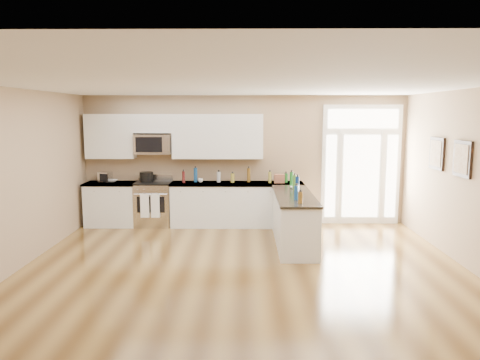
% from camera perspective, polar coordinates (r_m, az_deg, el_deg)
% --- Properties ---
extents(ground, '(8.00, 8.00, 0.00)m').
position_cam_1_polar(ground, '(6.67, 0.41, -13.10)').
color(ground, brown).
extents(room_shell, '(8.00, 8.00, 8.00)m').
position_cam_1_polar(room_shell, '(6.26, 0.42, 1.65)').
color(room_shell, '#9F8464').
rests_on(room_shell, ground).
extents(back_cabinet_left, '(1.10, 0.66, 0.94)m').
position_cam_1_polar(back_cabinet_left, '(10.51, -15.36, -3.00)').
color(back_cabinet_left, silver).
rests_on(back_cabinet_left, ground).
extents(back_cabinet_right, '(2.85, 0.66, 0.94)m').
position_cam_1_polar(back_cabinet_right, '(10.10, -0.37, -3.15)').
color(back_cabinet_right, silver).
rests_on(back_cabinet_right, ground).
extents(peninsula_cabinet, '(0.69, 2.32, 0.94)m').
position_cam_1_polar(peninsula_cabinet, '(8.73, 6.58, -5.03)').
color(peninsula_cabinet, silver).
rests_on(peninsula_cabinet, ground).
extents(upper_cabinet_left, '(1.04, 0.33, 0.95)m').
position_cam_1_polar(upper_cabinet_left, '(10.48, -15.50, 5.16)').
color(upper_cabinet_left, silver).
rests_on(upper_cabinet_left, room_shell).
extents(upper_cabinet_right, '(1.94, 0.33, 0.95)m').
position_cam_1_polar(upper_cabinet_right, '(10.08, -2.74, 5.34)').
color(upper_cabinet_right, silver).
rests_on(upper_cabinet_right, room_shell).
extents(upper_cabinet_short, '(0.82, 0.33, 0.40)m').
position_cam_1_polar(upper_cabinet_short, '(10.25, -10.53, 6.80)').
color(upper_cabinet_short, silver).
rests_on(upper_cabinet_short, room_shell).
extents(microwave, '(0.78, 0.41, 0.42)m').
position_cam_1_polar(microwave, '(10.23, -10.51, 4.33)').
color(microwave, silver).
rests_on(microwave, room_shell).
extents(entry_door, '(1.70, 0.10, 2.60)m').
position_cam_1_polar(entry_door, '(10.54, 14.53, 1.81)').
color(entry_door, white).
rests_on(entry_door, ground).
extents(wall_art_near, '(0.05, 0.58, 0.58)m').
position_cam_1_polar(wall_art_near, '(9.12, 22.86, 3.00)').
color(wall_art_near, black).
rests_on(wall_art_near, room_shell).
extents(wall_art_far, '(0.05, 0.58, 0.58)m').
position_cam_1_polar(wall_art_far, '(8.21, 25.47, 2.34)').
color(wall_art_far, black).
rests_on(wall_art_far, room_shell).
extents(kitchen_range, '(0.76, 0.68, 1.08)m').
position_cam_1_polar(kitchen_range, '(10.29, -10.48, -2.85)').
color(kitchen_range, silver).
rests_on(kitchen_range, ground).
extents(stockpot, '(0.33, 0.33, 0.22)m').
position_cam_1_polar(stockpot, '(10.29, -11.34, 0.42)').
color(stockpot, black).
rests_on(stockpot, kitchen_range).
extents(toaster_oven, '(0.31, 0.28, 0.22)m').
position_cam_1_polar(toaster_oven, '(10.53, -16.12, 0.37)').
color(toaster_oven, silver).
rests_on(toaster_oven, back_cabinet_left).
extents(cardboard_box, '(0.23, 0.17, 0.18)m').
position_cam_1_polar(cardboard_box, '(10.04, 4.83, 0.18)').
color(cardboard_box, brown).
rests_on(cardboard_box, back_cabinet_right).
extents(bowl_left, '(0.25, 0.25, 0.05)m').
position_cam_1_polar(bowl_left, '(10.50, -15.30, -0.10)').
color(bowl_left, white).
rests_on(bowl_left, back_cabinet_left).
extents(bowl_peninsula, '(0.15, 0.15, 0.05)m').
position_cam_1_polar(bowl_peninsula, '(9.29, 6.61, -0.91)').
color(bowl_peninsula, white).
rests_on(bowl_peninsula, peninsula_cabinet).
extents(cup_counter, '(0.14, 0.14, 0.08)m').
position_cam_1_polar(cup_counter, '(10.10, -4.83, -0.05)').
color(cup_counter, white).
rests_on(cup_counter, back_cabinet_right).
extents(counter_bottles, '(2.36, 2.46, 0.32)m').
position_cam_1_polar(counter_bottles, '(9.38, 2.30, -0.12)').
color(counter_bottles, '#19591E').
rests_on(counter_bottles, back_cabinet_right).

